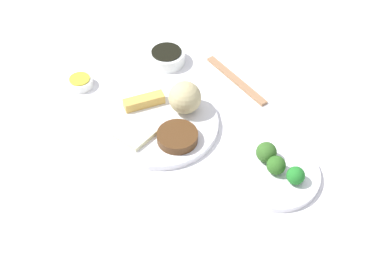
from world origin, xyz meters
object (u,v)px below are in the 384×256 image
at_px(soy_sauce_bowl, 167,57).
at_px(sauce_ramekin_hot_mustard, 80,83).
at_px(main_plate, 161,124).
at_px(chopsticks_pair, 236,80).
at_px(broccoli_plate, 275,173).

distance_m(soy_sauce_bowl, sauce_ramekin_hot_mustard, 0.24).
height_order(main_plate, sauce_ramekin_hot_mustard, sauce_ramekin_hot_mustard).
xyz_separation_m(soy_sauce_bowl, chopsticks_pair, (0.19, 0.07, -0.01)).
bearing_deg(broccoli_plate, main_plate, -167.32).
height_order(sauce_ramekin_hot_mustard, chopsticks_pair, sauce_ramekin_hot_mustard).
height_order(main_plate, chopsticks_pair, main_plate).
bearing_deg(chopsticks_pair, sauce_ramekin_hot_mustard, -134.45).
bearing_deg(sauce_ramekin_hot_mustard, soy_sauce_bowl, 66.84).
relative_size(soy_sauce_bowl, chopsticks_pair, 0.44).
relative_size(main_plate, broccoli_plate, 1.41).
distance_m(main_plate, broccoli_plate, 0.30).
bearing_deg(sauce_ramekin_hot_mustard, broccoli_plate, 10.79).
bearing_deg(main_plate, broccoli_plate, 12.68).
height_order(broccoli_plate, sauce_ramekin_hot_mustard, sauce_ramekin_hot_mustard).
bearing_deg(soy_sauce_bowl, broccoli_plate, -14.67).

